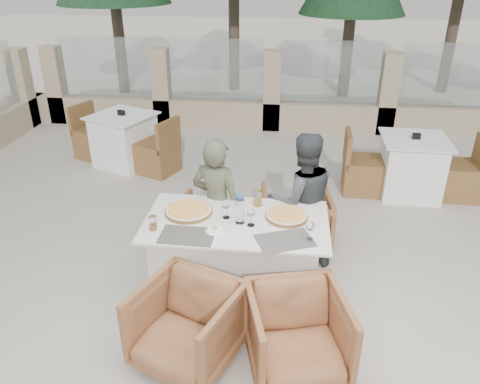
# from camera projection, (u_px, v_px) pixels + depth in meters

# --- Properties ---
(ground) EXTENTS (80.00, 80.00, 0.00)m
(ground) POSITION_uv_depth(u_px,v_px,m) (246.00, 298.00, 4.32)
(ground) COLOR #BEB3A2
(ground) RESTS_ON ground
(sand_patch) EXTENTS (30.00, 16.00, 0.01)m
(sand_patch) POSITION_uv_depth(u_px,v_px,m) (283.00, 44.00, 16.74)
(sand_patch) COLOR beige
(sand_patch) RESTS_ON ground
(perimeter_wall_far) EXTENTS (10.00, 0.34, 1.60)m
(perimeter_wall_far) POSITION_uv_depth(u_px,v_px,m) (272.00, 85.00, 8.22)
(perimeter_wall_far) COLOR tan
(perimeter_wall_far) RESTS_ON ground
(dining_table) EXTENTS (1.60, 0.90, 0.77)m
(dining_table) POSITION_uv_depth(u_px,v_px,m) (236.00, 257.00, 4.24)
(dining_table) COLOR silver
(dining_table) RESTS_ON ground
(placemat_near_left) EXTENTS (0.46, 0.31, 0.00)m
(placemat_near_left) POSITION_uv_depth(u_px,v_px,m) (187.00, 236.00, 3.85)
(placemat_near_left) COLOR #514C45
(placemat_near_left) RESTS_ON dining_table
(placemat_near_right) EXTENTS (0.53, 0.45, 0.00)m
(placemat_near_right) POSITION_uv_depth(u_px,v_px,m) (285.00, 241.00, 3.78)
(placemat_near_right) COLOR #59534C
(placemat_near_right) RESTS_ON dining_table
(pizza_left) EXTENTS (0.51, 0.51, 0.06)m
(pizza_left) POSITION_uv_depth(u_px,v_px,m) (189.00, 210.00, 4.18)
(pizza_left) COLOR orange
(pizza_left) RESTS_ON dining_table
(pizza_right) EXTENTS (0.39, 0.39, 0.05)m
(pizza_right) POSITION_uv_depth(u_px,v_px,m) (287.00, 216.00, 4.10)
(pizza_right) COLOR orange
(pizza_right) RESTS_ON dining_table
(water_bottle) EXTENTS (0.10, 0.10, 0.27)m
(water_bottle) POSITION_uv_depth(u_px,v_px,m) (240.00, 209.00, 3.98)
(water_bottle) COLOR silver
(water_bottle) RESTS_ON dining_table
(wine_glass_centre) EXTENTS (0.10, 0.10, 0.18)m
(wine_glass_centre) POSITION_uv_depth(u_px,v_px,m) (226.00, 209.00, 4.08)
(wine_glass_centre) COLOR white
(wine_glass_centre) RESTS_ON dining_table
(wine_glass_near) EXTENTS (0.09, 0.09, 0.18)m
(wine_glass_near) POSITION_uv_depth(u_px,v_px,m) (251.00, 216.00, 3.96)
(wine_glass_near) COLOR white
(wine_glass_near) RESTS_ON dining_table
(wine_glass_corner) EXTENTS (0.08, 0.08, 0.18)m
(wine_glass_corner) POSITION_uv_depth(u_px,v_px,m) (310.00, 230.00, 3.76)
(wine_glass_corner) COLOR silver
(wine_glass_corner) RESTS_ON dining_table
(beer_glass_left) EXTENTS (0.08, 0.08, 0.13)m
(beer_glass_left) POSITION_uv_depth(u_px,v_px,m) (153.00, 223.00, 3.91)
(beer_glass_left) COLOR orange
(beer_glass_left) RESTS_ON dining_table
(beer_glass_right) EXTENTS (0.09, 0.09, 0.15)m
(beer_glass_right) POSITION_uv_depth(u_px,v_px,m) (258.00, 198.00, 4.29)
(beer_glass_right) COLOR gold
(beer_glass_right) RESTS_ON dining_table
(olive_dish) EXTENTS (0.13, 0.13, 0.04)m
(olive_dish) POSITION_uv_depth(u_px,v_px,m) (214.00, 229.00, 3.90)
(olive_dish) COLOR white
(olive_dish) RESTS_ON dining_table
(armchair_far_left) EXTENTS (0.75, 0.77, 0.60)m
(armchair_far_left) POSITION_uv_depth(u_px,v_px,m) (207.00, 228.00, 4.87)
(armchair_far_left) COLOR brown
(armchair_far_left) RESTS_ON ground
(armchair_far_right) EXTENTS (0.78, 0.80, 0.66)m
(armchair_far_right) POSITION_uv_depth(u_px,v_px,m) (295.00, 220.00, 4.96)
(armchair_far_right) COLOR #965E36
(armchair_far_right) RESTS_ON ground
(armchair_near_left) EXTENTS (0.93, 0.94, 0.66)m
(armchair_near_left) POSITION_uv_depth(u_px,v_px,m) (187.00, 326.00, 3.54)
(armchair_near_left) COLOR brown
(armchair_near_left) RESTS_ON ground
(armchair_near_right) EXTENTS (0.86, 0.87, 0.66)m
(armchair_near_right) POSITION_uv_depth(u_px,v_px,m) (297.00, 334.00, 3.46)
(armchair_near_right) COLOR #925935
(armchair_near_right) RESTS_ON ground
(diner_left) EXTENTS (0.57, 0.45, 1.36)m
(diner_left) POSITION_uv_depth(u_px,v_px,m) (217.00, 205.00, 4.51)
(diner_left) COLOR #4C4F3A
(diner_left) RESTS_ON ground
(diner_right) EXTENTS (0.80, 0.69, 1.40)m
(diner_right) POSITION_uv_depth(u_px,v_px,m) (302.00, 201.00, 4.54)
(diner_right) COLOR #3C3F41
(diner_right) RESTS_ON ground
(bg_table_a) EXTENTS (1.83, 1.39, 0.77)m
(bg_table_a) POSITION_uv_depth(u_px,v_px,m) (124.00, 140.00, 6.95)
(bg_table_a) COLOR white
(bg_table_a) RESTS_ON ground
(bg_table_b) EXTENTS (1.66, 0.86, 0.77)m
(bg_table_b) POSITION_uv_depth(u_px,v_px,m) (411.00, 167.00, 6.07)
(bg_table_b) COLOR white
(bg_table_b) RESTS_ON ground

